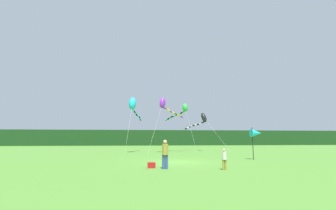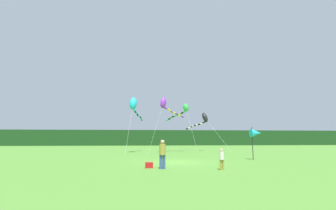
{
  "view_description": "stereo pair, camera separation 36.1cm",
  "coord_description": "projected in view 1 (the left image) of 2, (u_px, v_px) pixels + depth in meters",
  "views": [
    {
      "loc": [
        -2.69,
        -17.96,
        1.73
      ],
      "look_at": [
        0.0,
        6.0,
        5.16
      ],
      "focal_mm": 25.34,
      "sensor_mm": 36.0,
      "label": 1
    },
    {
      "loc": [
        -2.34,
        -18.0,
        1.73
      ],
      "look_at": [
        0.0,
        6.0,
        5.16
      ],
      "focal_mm": 25.34,
      "sensor_mm": 36.0,
      "label": 2
    }
  ],
  "objects": [
    {
      "name": "ground_plane",
      "position": [
        177.0,
        162.0,
        17.72
      ],
      "size": [
        120.0,
        120.0,
        0.0
      ],
      "primitive_type": "plane",
      "color": "#4C842D"
    },
    {
      "name": "person_adult",
      "position": [
        165.0,
        153.0,
        13.8
      ],
      "size": [
        0.37,
        0.37,
        1.66
      ],
      "color": "#334C8C",
      "rests_on": "ground"
    },
    {
      "name": "cooler_box",
      "position": [
        151.0,
        165.0,
        14.13
      ],
      "size": [
        0.47,
        0.37,
        0.33
      ],
      "primitive_type": "cube",
      "color": "red",
      "rests_on": "ground"
    },
    {
      "name": "distant_treeline",
      "position": [
        151.0,
        138.0,
        62.27
      ],
      "size": [
        108.0,
        3.34,
        3.95
      ],
      "primitive_type": "cube",
      "color": "#193D19",
      "rests_on": "ground"
    },
    {
      "name": "kite_cyan",
      "position": [
        133.0,
        105.0,
        29.95
      ],
      "size": [
        1.75,
        8.08,
        7.05
      ],
      "color": "#B2B2B2",
      "rests_on": "ground"
    },
    {
      "name": "kite_green",
      "position": [
        183.0,
        110.0,
        32.03
      ],
      "size": [
        3.48,
        5.55,
        6.47
      ],
      "color": "#B2B2B2",
      "rests_on": "ground"
    },
    {
      "name": "person_child",
      "position": [
        224.0,
        158.0,
        13.3
      ],
      "size": [
        0.26,
        0.26,
        1.17
      ],
      "color": "olive",
      "rests_on": "ground"
    },
    {
      "name": "kite_black",
      "position": [
        202.0,
        119.0,
        34.06
      ],
      "size": [
        4.73,
        6.66,
        5.55
      ],
      "color": "#B2B2B2",
      "rests_on": "ground"
    },
    {
      "name": "kite_purple",
      "position": [
        165.0,
        105.0,
        30.15
      ],
      "size": [
        5.06,
        5.64,
        7.0
      ],
      "color": "#B2B2B2",
      "rests_on": "ground"
    },
    {
      "name": "banner_flag_pole",
      "position": [
        256.0,
        133.0,
        19.96
      ],
      "size": [
        0.9,
        0.7,
        2.68
      ],
      "color": "black",
      "rests_on": "ground"
    }
  ]
}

